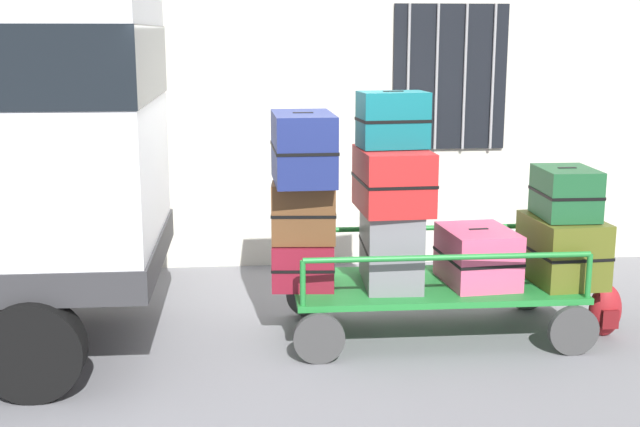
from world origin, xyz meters
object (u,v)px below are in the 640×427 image
suitcase_midleft_middle (393,180)px  suitcase_midleft_bottom (391,247)px  suitcase_left_bottom (303,263)px  suitcase_midleft_top (393,120)px  suitcase_left_top (303,148)px  suitcase_center_bottom (477,256)px  suitcase_midright_middle (566,193)px  suitcase_left_middle (304,213)px  suitcase_midright_bottom (562,249)px  backpack (605,311)px  luggage_cart (433,292)px

suitcase_midleft_middle → suitcase_midleft_bottom: bearing=90.0°
suitcase_left_bottom → suitcase_midleft_top: bearing=-0.6°
suitcase_left_top → suitcase_center_bottom: (1.42, -0.03, -0.90)m
suitcase_midright_middle → suitcase_center_bottom: bearing=-179.7°
suitcase_midleft_middle → suitcase_midright_middle: size_ratio=1.32×
suitcase_left_middle → suitcase_midright_bottom: (2.13, -0.01, -0.35)m
suitcase_left_middle → suitcase_midright_bottom: suitcase_left_middle is taller
suitcase_midleft_top → suitcase_midright_middle: size_ratio=0.96×
suitcase_midright_middle → suitcase_left_top: bearing=179.4°
suitcase_left_bottom → backpack: size_ratio=1.28×
luggage_cart → suitcase_midleft_top: size_ratio=4.17×
suitcase_midright_middle → backpack: suitcase_midright_middle is taller
luggage_cart → suitcase_left_bottom: (-1.07, 0.04, 0.26)m
suitcase_left_bottom → suitcase_center_bottom: size_ratio=0.75×
suitcase_midleft_middle → suitcase_midleft_top: bearing=90.0°
suitcase_midleft_middle → suitcase_left_middle: bearing=179.3°
suitcase_left_middle → suitcase_center_bottom: (1.42, -0.00, -0.39)m
backpack → suitcase_left_bottom: bearing=175.2°
suitcase_midright_bottom → suitcase_midright_middle: size_ratio=1.34×
luggage_cart → suitcase_midleft_middle: bearing=-174.8°
suitcase_left_bottom → suitcase_midleft_top: size_ratio=0.99×
suitcase_left_bottom → suitcase_midright_middle: suitcase_midright_middle is taller
suitcase_midleft_bottom → suitcase_center_bottom: 0.72m
suitcase_midright_bottom → luggage_cart: bearing=178.4°
suitcase_midleft_middle → suitcase_center_bottom: bearing=0.4°
luggage_cart → suitcase_midright_bottom: 1.12m
suitcase_left_bottom → suitcase_midright_middle: bearing=-1.6°
suitcase_midleft_bottom → suitcase_midleft_top: bearing=90.0°
suitcase_left_top → backpack: (2.48, -0.17, -1.35)m
suitcase_center_bottom → backpack: (1.05, -0.14, -0.45)m
suitcase_left_middle → backpack: 2.62m
luggage_cart → suitcase_midright_bottom: (1.07, -0.03, 0.34)m
suitcase_left_middle → backpack: (2.48, -0.15, -0.84)m
suitcase_center_bottom → backpack: suitcase_center_bottom is taller
backpack → suitcase_midleft_top: bearing=173.5°
suitcase_midright_bottom → backpack: suitcase_midright_bottom is taller
suitcase_left_middle → suitcase_left_top: suitcase_left_top is taller
suitcase_left_middle → suitcase_midleft_bottom: size_ratio=0.67×
suitcase_midright_bottom → suitcase_left_bottom: bearing=178.2°
suitcase_center_bottom → suitcase_midright_bottom: 0.71m
luggage_cart → backpack: 1.43m
suitcase_left_middle → suitcase_midleft_middle: 0.76m
suitcase_left_bottom → suitcase_midleft_middle: suitcase_midleft_middle is taller
suitcase_left_top → suitcase_left_middle: bearing=-90.0°
suitcase_left_top → suitcase_midleft_middle: 0.76m
suitcase_left_bottom → suitcase_left_middle: bearing=-90.0°
suitcase_left_middle → suitcase_midright_middle: size_ratio=0.91×
suitcase_left_top → suitcase_midleft_middle: (0.71, -0.03, -0.26)m
suitcase_center_bottom → suitcase_midleft_top: bearing=175.4°
luggage_cart → suitcase_left_middle: size_ratio=4.44×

